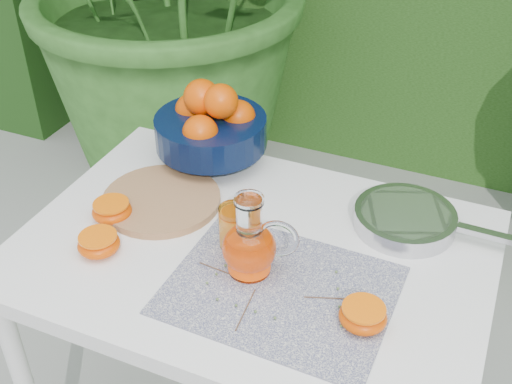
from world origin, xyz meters
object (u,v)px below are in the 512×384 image
at_px(white_table, 252,274).
at_px(fruit_bowl, 211,125).
at_px(juice_pitcher, 250,246).
at_px(cutting_board, 161,200).
at_px(saute_pan, 406,218).

height_order(white_table, fruit_bowl, fruit_bowl).
xyz_separation_m(fruit_bowl, juice_pitcher, (0.26, -0.35, -0.04)).
height_order(cutting_board, fruit_bowl, fruit_bowl).
xyz_separation_m(white_table, cutting_board, (-0.26, 0.06, 0.09)).
relative_size(cutting_board, juice_pitcher, 1.53).
bearing_deg(juice_pitcher, cutting_board, 155.07).
bearing_deg(white_table, fruit_bowl, 129.91).
height_order(white_table, cutting_board, cutting_board).
distance_m(fruit_bowl, saute_pan, 0.53).
relative_size(white_table, juice_pitcher, 5.52).
bearing_deg(saute_pan, juice_pitcher, -133.74).
relative_size(white_table, fruit_bowl, 3.24).
distance_m(white_table, saute_pan, 0.36).
xyz_separation_m(white_table, juice_pitcher, (0.03, -0.07, 0.15)).
xyz_separation_m(white_table, fruit_bowl, (-0.23, 0.28, 0.18)).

